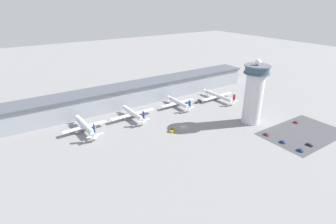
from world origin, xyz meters
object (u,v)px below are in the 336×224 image
object	(u,v)px
service_truck_fuel	(173,130)
service_truck_catering	(199,102)
airplane_gate_bravo	(134,114)
airplane_gate_alpha	(86,126)
car_black_suv	(309,145)
car_red_hatchback	(283,142)
control_tower	(254,92)
car_white_wagon	(266,134)
airplane_gate_charlie	(178,103)
car_navy_sedan	(296,122)
car_green_van	(300,150)
airplane_gate_delta	(218,96)

from	to	relation	value
service_truck_fuel	service_truck_catering	bearing A→B (deg)	32.89
airplane_gate_bravo	airplane_gate_alpha	bearing A→B (deg)	-178.14
car_black_suv	car_red_hatchback	bearing A→B (deg)	134.14
airplane_gate_alpha	car_black_suv	size ratio (longest dim) A/B	8.36
control_tower	car_red_hatchback	world-z (taller)	control_tower
service_truck_catering	car_white_wagon	bearing A→B (deg)	-90.43
control_tower	airplane_gate_bravo	distance (m)	100.30
airplane_gate_charlie	control_tower	bearing A→B (deg)	-63.82
car_navy_sedan	car_red_hatchback	xyz separation A→B (m)	(-37.79, -13.83, 0.03)
airplane_gate_alpha	service_truck_catering	size ratio (longest dim) A/B	5.31
airplane_gate_alpha	car_green_van	size ratio (longest dim) A/B	9.37
service_truck_catering	car_white_wagon	distance (m)	80.18
airplane_gate_bravo	car_navy_sedan	xyz separation A→B (m)	(107.76, -81.71, -3.79)
service_truck_catering	car_green_van	size ratio (longest dim) A/B	1.77
airplane_gate_alpha	airplane_gate_delta	distance (m)	134.11
car_white_wagon	control_tower	bearing A→B (deg)	70.00
airplane_gate_charlie	car_white_wagon	world-z (taller)	airplane_gate_charlie
service_truck_catering	car_black_suv	world-z (taller)	service_truck_catering
car_navy_sedan	car_red_hatchback	bearing A→B (deg)	-159.90
car_red_hatchback	airplane_gate_delta	bearing A→B (deg)	75.92
airplane_gate_charlie	service_truck_catering	distance (m)	22.72
airplane_gate_bravo	car_red_hatchback	bearing A→B (deg)	-53.78
control_tower	car_green_van	world-z (taller)	control_tower
airplane_gate_charlie	airplane_gate_delta	xyz separation A→B (m)	(44.50, -7.31, -0.01)
service_truck_fuel	airplane_gate_alpha	bearing A→B (deg)	147.38
car_white_wagon	car_navy_sedan	distance (m)	38.07
airplane_gate_charlie	airplane_gate_delta	world-z (taller)	airplane_gate_charlie
airplane_gate_delta	car_navy_sedan	world-z (taller)	airplane_gate_delta
airplane_gate_delta	car_green_van	size ratio (longest dim) A/B	9.78
airplane_gate_bravo	airplane_gate_charlie	xyz separation A→B (m)	(47.94, 1.40, -0.57)
car_black_suv	car_navy_sedan	bearing A→B (deg)	46.02
control_tower	airplane_gate_bravo	size ratio (longest dim) A/B	1.30
airplane_gate_bravo	airplane_gate_delta	size ratio (longest dim) A/B	0.96
service_truck_catering	car_black_suv	bearing A→B (deg)	-83.61
control_tower	car_red_hatchback	xyz separation A→B (m)	(-7.88, -36.10, -25.39)
airplane_gate_charlie	car_green_van	size ratio (longest dim) A/B	8.50
car_navy_sedan	car_green_van	bearing A→B (deg)	-144.30
service_truck_fuel	car_black_suv	world-z (taller)	service_truck_fuel
car_white_wagon	car_black_suv	bearing A→B (deg)	-64.53
airplane_gate_alpha	service_truck_catering	world-z (taller)	airplane_gate_alpha
car_navy_sedan	car_green_van	distance (m)	46.65
airplane_gate_alpha	car_white_wagon	xyz separation A→B (m)	(111.28, -80.50, -3.91)
airplane_gate_bravo	airplane_gate_charlie	world-z (taller)	airplane_gate_bravo
airplane_gate_alpha	car_black_suv	world-z (taller)	airplane_gate_alpha
service_truck_fuel	airplane_gate_charlie	bearing A→B (deg)	49.65
car_red_hatchback	car_white_wagon	bearing A→B (deg)	91.17
airplane_gate_bravo	car_white_wagon	distance (m)	107.57
car_red_hatchback	car_green_van	bearing A→B (deg)	-90.39
car_black_suv	car_green_van	xyz separation A→B (m)	(-12.35, -0.76, 0.06)
airplane_gate_bravo	car_black_suv	bearing A→B (deg)	-52.76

